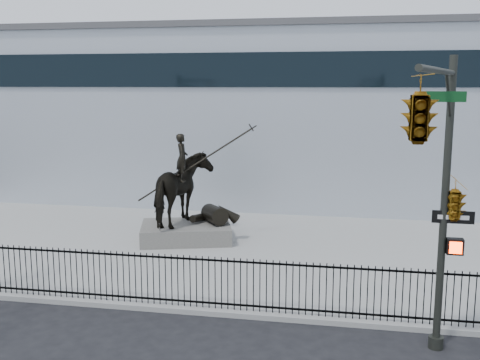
# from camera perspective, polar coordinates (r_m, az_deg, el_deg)

# --- Properties ---
(ground) EXTENTS (120.00, 120.00, 0.00)m
(ground) POSITION_cam_1_polar(r_m,az_deg,el_deg) (15.42, -8.26, -14.72)
(ground) COLOR black
(ground) RESTS_ON ground
(plaza) EXTENTS (30.00, 12.00, 0.15)m
(plaza) POSITION_cam_1_polar(r_m,az_deg,el_deg) (21.71, -2.26, -7.08)
(plaza) COLOR #989895
(plaza) RESTS_ON ground
(building) EXTENTS (44.00, 14.00, 9.00)m
(building) POSITION_cam_1_polar(r_m,az_deg,el_deg) (33.63, 2.66, 6.58)
(building) COLOR silver
(building) RESTS_ON ground
(picket_fence) EXTENTS (22.10, 0.10, 1.50)m
(picket_fence) POSITION_cam_1_polar(r_m,az_deg,el_deg) (16.18, -6.89, -10.04)
(picket_fence) COLOR black
(picket_fence) RESTS_ON plaza
(statue_plinth) EXTENTS (4.06, 3.31, 0.66)m
(statue_plinth) POSITION_cam_1_polar(r_m,az_deg,el_deg) (22.71, -5.50, -5.30)
(statue_plinth) COLOR #54514D
(statue_plinth) RESTS_ON plaza
(equestrian_statue) EXTENTS (4.35, 3.34, 3.82)m
(equestrian_statue) POSITION_cam_1_polar(r_m,az_deg,el_deg) (22.33, -5.40, -1.05)
(equestrian_statue) COLOR black
(equestrian_statue) RESTS_ON statue_plinth
(traffic_signal_right) EXTENTS (2.17, 6.86, 7.00)m
(traffic_signal_right) POSITION_cam_1_polar(r_m,az_deg,el_deg) (11.49, 19.55, 1.63)
(traffic_signal_right) COLOR #272A24
(traffic_signal_right) RESTS_ON ground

